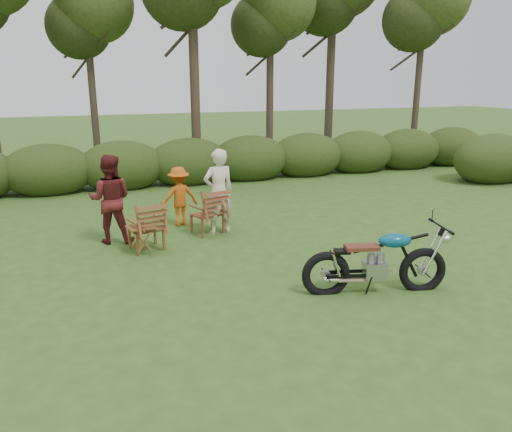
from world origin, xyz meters
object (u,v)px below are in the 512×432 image
object	(u,v)px
motorcycle	(373,291)
lawn_chair_right	(208,233)
cup	(141,224)
adult_b	(114,242)
side_table	(142,240)
child	(180,225)
lawn_chair_left	(147,249)
adult_a	(219,233)

from	to	relation	value
motorcycle	lawn_chair_right	distance (m)	4.09
cup	lawn_chair_right	bearing A→B (deg)	29.05
adult_b	lawn_chair_right	bearing A→B (deg)	-167.06
lawn_chair_right	cup	bearing A→B (deg)	11.63
cup	adult_b	size ratio (longest dim) A/B	0.07
motorcycle	side_table	xyz separation A→B (m)	(-3.07, 2.98, 0.26)
adult_b	motorcycle	bearing A→B (deg)	147.79
lawn_chair_right	child	xyz separation A→B (m)	(-0.42, 0.77, 0.00)
lawn_chair_left	child	distance (m)	1.67
lawn_chair_left	adult_b	xyz separation A→B (m)	(-0.56, 0.69, 0.00)
lawn_chair_right	lawn_chair_left	xyz separation A→B (m)	(-1.35, -0.61, 0.00)
side_table	adult_b	size ratio (longest dim) A/B	0.30
motorcycle	side_table	size ratio (longest dim) A/B	4.08
motorcycle	adult_b	distance (m)	5.20
lawn_chair_left	adult_b	size ratio (longest dim) A/B	0.54
motorcycle	side_table	bearing A→B (deg)	150.10
motorcycle	lawn_chair_right	world-z (taller)	motorcycle
lawn_chair_left	adult_b	world-z (taller)	adult_b
cup	child	size ratio (longest dim) A/B	0.10
cup	child	world-z (taller)	child
lawn_chair_left	adult_b	bearing A→B (deg)	-64.02
motorcycle	child	xyz separation A→B (m)	(-2.03, 4.53, 0.00)
lawn_chair_left	adult_a	xyz separation A→B (m)	(1.57, 0.51, 0.00)
adult_a	child	distance (m)	1.09
lawn_chair_left	lawn_chair_right	bearing A→B (deg)	-168.83
cup	lawn_chair_left	bearing A→B (deg)	60.86
motorcycle	lawn_chair_left	xyz separation A→B (m)	(-2.96, 3.14, 0.00)
lawn_chair_right	adult_b	size ratio (longest dim) A/B	0.55
cup	adult_a	bearing A→B (deg)	22.75
motorcycle	adult_b	world-z (taller)	adult_b
lawn_chair_left	motorcycle	bearing A→B (deg)	120.02
lawn_chair_right	adult_b	distance (m)	1.91
motorcycle	adult_a	world-z (taller)	adult_a
lawn_chair_right	side_table	world-z (taller)	side_table
motorcycle	side_table	distance (m)	4.29
motorcycle	lawn_chair_left	size ratio (longest dim) A/B	2.24
cup	adult_b	xyz separation A→B (m)	(-0.45, 0.89, -0.57)
side_table	adult_a	xyz separation A→B (m)	(1.69, 0.68, -0.26)
child	motorcycle	bearing A→B (deg)	107.43
cup	adult_b	world-z (taller)	adult_b
cup	adult_b	distance (m)	1.14
lawn_chair_left	cup	distance (m)	0.61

